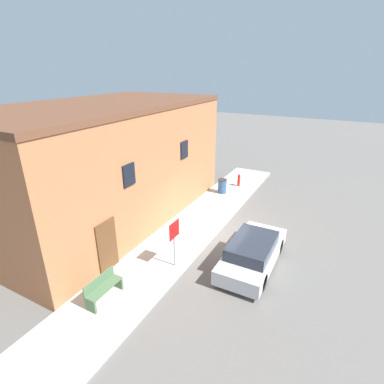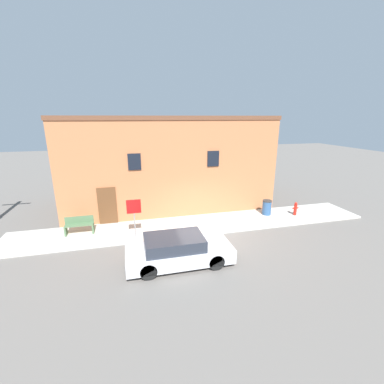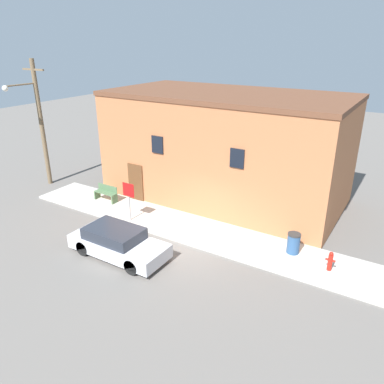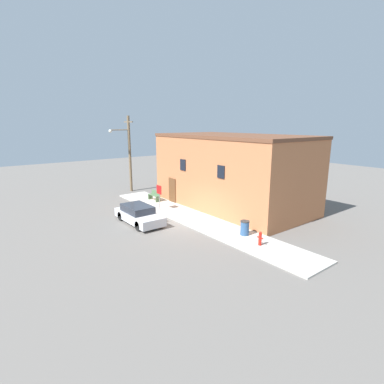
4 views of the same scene
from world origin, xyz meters
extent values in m
plane|color=#66605B|center=(0.00, 0.00, 0.00)|extent=(80.00, 80.00, 0.00)
cube|color=#BCB7AD|center=(0.00, 1.35, 0.05)|extent=(19.87, 2.69, 0.11)
cube|color=#B26B42|center=(-0.93, 6.01, 2.86)|extent=(12.89, 6.64, 5.72)
cube|color=brown|center=(-0.93, 6.01, 5.84)|extent=(12.99, 6.74, 0.24)
cube|color=black|center=(-3.18, 2.66, 3.55)|extent=(0.70, 0.08, 0.90)
cube|color=black|center=(1.33, 2.66, 3.55)|extent=(0.70, 0.08, 0.90)
cube|color=brown|center=(-4.79, 2.66, 1.10)|extent=(1.00, 0.08, 2.20)
cylinder|color=red|center=(6.20, 1.21, 0.45)|extent=(0.18, 0.18, 0.69)
sphere|color=red|center=(6.20, 1.21, 0.84)|extent=(0.16, 0.16, 0.16)
cylinder|color=red|center=(6.06, 1.21, 0.56)|extent=(0.10, 0.08, 0.08)
cylinder|color=red|center=(6.34, 1.21, 0.56)|extent=(0.10, 0.08, 0.08)
cylinder|color=gray|center=(-3.40, 0.49, 1.10)|extent=(0.06, 0.06, 1.98)
cube|color=red|center=(-3.40, 0.47, 1.74)|extent=(0.69, 0.02, 0.69)
cube|color=#4C6B47|center=(-6.82, 1.61, 0.34)|extent=(0.08, 0.44, 0.47)
cube|color=#4C6B47|center=(-5.51, 1.61, 0.34)|extent=(0.08, 0.44, 0.47)
cube|color=#4C6B47|center=(-6.17, 1.61, 0.60)|extent=(1.40, 0.44, 0.04)
cube|color=#4C6B47|center=(-6.17, 1.81, 0.81)|extent=(1.40, 0.04, 0.37)
cylinder|color=#2D517F|center=(4.55, 1.73, 0.53)|extent=(0.53, 0.53, 0.84)
cylinder|color=#2D2D2D|center=(4.55, 1.73, 0.98)|extent=(0.56, 0.56, 0.06)
cylinder|color=brown|center=(-11.39, 1.98, 3.79)|extent=(0.26, 0.26, 7.57)
cylinder|color=brown|center=(-11.39, 1.02, 6.21)|extent=(0.09, 1.92, 0.09)
sphere|color=silver|center=(-11.39, 0.06, 6.11)|extent=(0.32, 0.32, 0.32)
cube|color=brown|center=(-11.39, 1.98, 6.97)|extent=(1.80, 0.10, 0.10)
cylinder|color=black|center=(-0.37, -1.44, 0.33)|extent=(0.65, 0.20, 0.65)
cylinder|color=black|center=(-0.37, -3.01, 0.33)|extent=(0.65, 0.20, 0.65)
cylinder|color=black|center=(-3.05, -1.44, 0.33)|extent=(0.65, 0.20, 0.65)
cylinder|color=black|center=(-3.05, -3.01, 0.33)|extent=(0.65, 0.20, 0.65)
cube|color=silver|center=(-1.71, -2.22, 0.47)|extent=(4.33, 1.77, 0.59)
cube|color=#282D38|center=(-1.93, -2.22, 1.01)|extent=(2.38, 1.56, 0.48)
camera|label=1|loc=(-11.96, -4.83, 7.50)|focal=28.00mm
camera|label=2|loc=(-3.52, -11.53, 5.90)|focal=24.00mm
camera|label=3|loc=(8.18, -12.32, 8.60)|focal=35.00mm
camera|label=4|loc=(16.40, -11.52, 6.87)|focal=28.00mm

